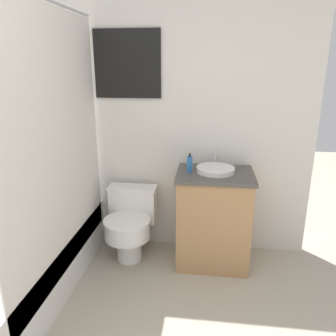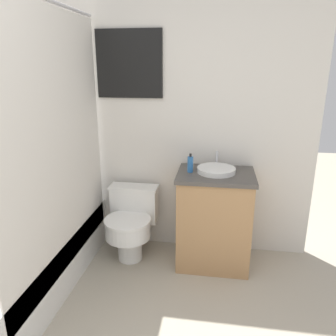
{
  "view_description": "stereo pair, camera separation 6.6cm",
  "coord_description": "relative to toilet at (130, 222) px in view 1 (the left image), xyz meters",
  "views": [
    {
      "loc": [
        0.63,
        -0.48,
        1.6
      ],
      "look_at": [
        0.34,
        1.79,
        0.88
      ],
      "focal_mm": 35.0,
      "sensor_mm": 36.0,
      "label": 1
    },
    {
      "loc": [
        0.69,
        -0.47,
        1.6
      ],
      "look_at": [
        0.34,
        1.79,
        0.88
      ],
      "focal_mm": 35.0,
      "sensor_mm": 36.0,
      "label": 2
    }
  ],
  "objects": [
    {
      "name": "toilet",
      "position": [
        0.0,
        0.0,
        0.0
      ],
      "size": [
        0.42,
        0.51,
        0.6
      ],
      "color": "white",
      "rests_on": "ground_plane"
    },
    {
      "name": "sink",
      "position": [
        0.7,
        0.03,
        0.49
      ],
      "size": [
        0.3,
        0.34,
        0.13
      ],
      "color": "white",
      "rests_on": "vanity"
    },
    {
      "name": "soap_bottle",
      "position": [
        0.5,
        0.01,
        0.53
      ],
      "size": [
        0.05,
        0.05,
        0.15
      ],
      "color": "#2D6BB2",
      "rests_on": "vanity"
    },
    {
      "name": "wall_back",
      "position": [
        0.01,
        0.29,
        0.93
      ],
      "size": [
        3.0,
        0.07,
        2.5
      ],
      "color": "silver",
      "rests_on": "ground_plane"
    },
    {
      "name": "vanity",
      "position": [
        0.7,
        0.01,
        0.07
      ],
      "size": [
        0.61,
        0.47,
        0.79
      ],
      "color": "#AD7F51",
      "rests_on": "ground_plane"
    },
    {
      "name": "shower_area",
      "position": [
        -0.63,
        -0.53,
        -0.06
      ],
      "size": [
        0.68,
        1.58,
        1.98
      ],
      "color": "white",
      "rests_on": "ground_plane"
    }
  ]
}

